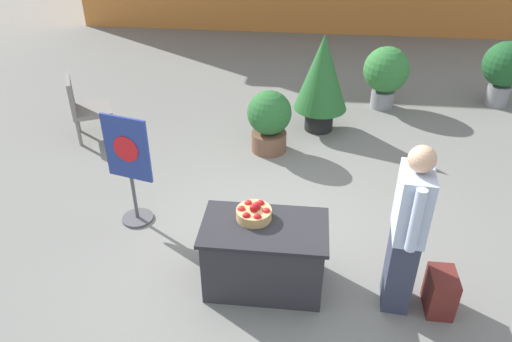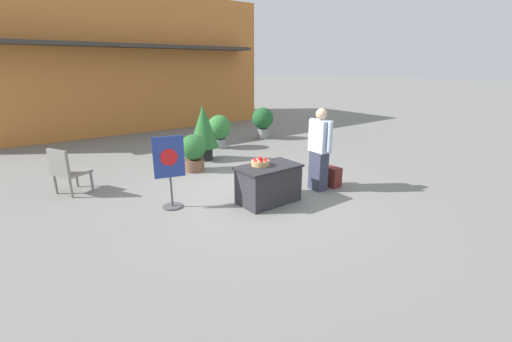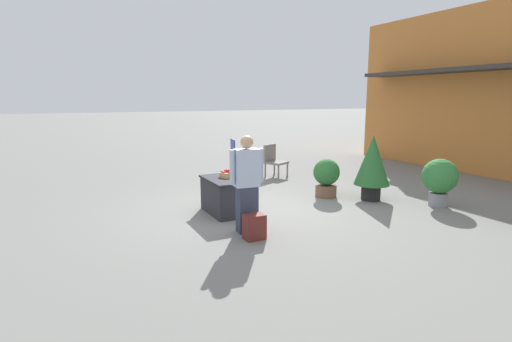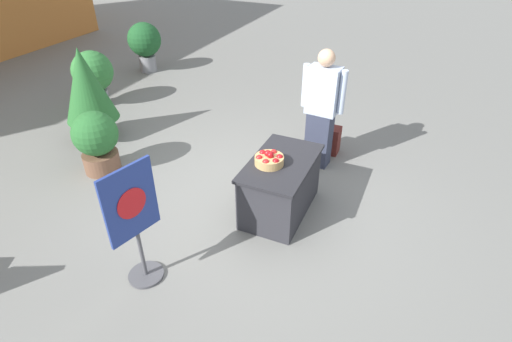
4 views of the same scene
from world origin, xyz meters
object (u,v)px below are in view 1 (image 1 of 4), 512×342
apple_basket (254,213)px  potted_plant_far_left (269,119)px  potted_plant_near_right (505,68)px  patio_chair (83,105)px  person_visitor (407,230)px  backpack (440,292)px  potted_plant_far_right (386,72)px  display_table (264,255)px  poster_board (130,168)px  potted_plant_near_left (322,76)px

apple_basket → potted_plant_far_left: bearing=91.7°
potted_plant_near_right → patio_chair: bearing=-163.9°
person_visitor → patio_chair: bearing=-29.8°
backpack → person_visitor: bearing=172.5°
patio_chair → potted_plant_far_right: bearing=-6.7°
potted_plant_far_right → potted_plant_far_left: bearing=-136.6°
apple_basket → patio_chair: 3.87m
patio_chair → apple_basket: bearing=-69.2°
display_table → potted_plant_near_right: (3.52, 4.62, 0.30)m
display_table → potted_plant_near_right: potted_plant_near_right is taller
backpack → potted_plant_far_left: 3.35m
display_table → person_visitor: 1.35m
display_table → apple_basket: (-0.11, 0.11, 0.42)m
poster_board → potted_plant_near_right: size_ratio=1.22×
patio_chair → poster_board: bearing=-80.4°
display_table → person_visitor: bearing=-4.6°
potted_plant_near_left → potted_plant_far_right: bearing=41.4°
poster_board → potted_plant_near_left: bearing=154.9°
backpack → potted_plant_far_right: (-0.06, 4.47, 0.40)m
apple_basket → potted_plant_near_right: bearing=51.2°
potted_plant_far_left → potted_plant_near_right: bearing=28.0°
apple_basket → patio_chair: (-2.81, 2.65, -0.26)m
potted_plant_far_left → potted_plant_far_right: (1.76, 1.67, 0.12)m
display_table → poster_board: (-1.56, 0.86, 0.35)m
apple_basket → potted_plant_near_left: size_ratio=0.22×
display_table → potted_plant_far_left: potted_plant_far_left is taller
potted_plant_far_left → potted_plant_far_right: size_ratio=0.88×
person_visitor → potted_plant_far_left: (-1.43, 2.75, -0.37)m
person_visitor → potted_plant_near_right: person_visitor is taller
poster_board → patio_chair: 2.34m
person_visitor → backpack: person_visitor is taller
apple_basket → potted_plant_near_right: 5.79m
apple_basket → potted_plant_near_left: 3.34m
potted_plant_far_left → potted_plant_far_right: bearing=43.4°
display_table → potted_plant_near_left: bearing=81.2°
potted_plant_near_left → potted_plant_near_right: bearing=22.3°
backpack → patio_chair: patio_chair is taller
display_table → person_visitor: size_ratio=0.70×
poster_board → patio_chair: size_ratio=1.40×
backpack → display_table: bearing=174.7°
patio_chair → potted_plant_far_left: patio_chair is taller
potted_plant_near_right → potted_plant_far_right: potted_plant_near_right is taller
display_table → backpack: 1.65m
apple_basket → backpack: (1.75, -0.26, -0.57)m
patio_chair → potted_plant_far_right: 4.76m
potted_plant_near_right → potted_plant_far_left: bearing=-152.0°
potted_plant_near_left → potted_plant_far_left: bearing=-133.8°
potted_plant_near_right → potted_plant_far_right: 1.96m
display_table → poster_board: bearing=151.2°
patio_chair → potted_plant_near_left: bearing=-15.5°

